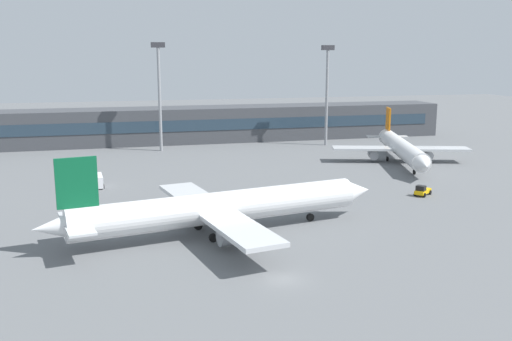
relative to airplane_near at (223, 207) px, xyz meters
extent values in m
plane|color=slate|center=(2.88, 23.66, -3.41)|extent=(400.00, 400.00, 0.00)
cube|color=#3F4247|center=(2.88, 79.50, 1.09)|extent=(146.01, 12.00, 9.00)
cube|color=#263847|center=(2.88, 73.45, 1.54)|extent=(138.71, 0.16, 2.80)
cylinder|color=white|center=(-0.28, -0.05, 0.04)|extent=(37.70, 10.94, 3.97)
cone|color=white|center=(19.95, 3.80, 0.04)|extent=(5.00, 4.52, 3.77)
cone|color=white|center=(-20.32, -3.87, 0.04)|extent=(4.42, 3.47, 2.78)
cube|color=#0C5933|center=(-17.22, -3.28, 4.90)|extent=(4.59, 1.23, 5.75)
cube|color=silver|center=(-17.53, -3.34, 0.25)|extent=(4.83, 10.81, 0.25)
cube|color=silver|center=(-1.31, -0.25, -0.27)|extent=(10.79, 31.74, 0.52)
cylinder|color=gray|center=(-0.14, -6.41, -1.75)|extent=(3.68, 2.68, 2.09)
cylinder|color=gray|center=(-2.48, 5.91, -1.75)|extent=(3.68, 2.68, 2.09)
cylinder|color=black|center=(12.65, 2.41, -2.89)|extent=(1.10, 0.61, 1.05)
cylinder|color=black|center=(-1.83, -3.11, -2.89)|extent=(1.10, 0.61, 1.05)
cylinder|color=black|center=(-2.85, 2.22, -2.89)|extent=(1.10, 0.61, 1.05)
cylinder|color=silver|center=(45.94, 38.39, -0.26)|extent=(13.33, 33.99, 3.63)
cone|color=silver|center=(40.54, 20.35, -0.26)|extent=(4.45, 4.81, 3.45)
cone|color=silver|center=(51.28, 56.26, -0.26)|extent=(3.47, 4.21, 2.54)
cube|color=orange|center=(50.45, 53.49, 4.18)|extent=(1.53, 4.13, 5.25)
cube|color=silver|center=(50.54, 53.77, -0.07)|extent=(9.92, 5.30, 0.23)
cube|color=silver|center=(46.21, 39.31, -0.54)|extent=(28.77, 12.60, 0.48)
cylinder|color=gray|center=(40.72, 40.95, -1.89)|extent=(2.71, 3.48, 1.91)
cylinder|color=gray|center=(51.70, 37.67, -1.89)|extent=(2.71, 3.48, 1.91)
cylinder|color=black|center=(42.49, 26.86, -2.93)|extent=(0.64, 1.02, 0.96)
cylinder|color=black|center=(44.11, 40.93, -2.93)|extent=(0.64, 1.02, 0.96)
cylinder|color=black|center=(48.86, 39.51, -2.93)|extent=(0.64, 1.02, 0.96)
cube|color=#F2B20C|center=(35.34, 11.68, -2.76)|extent=(3.76, 3.39, 0.60)
cube|color=black|center=(34.63, 11.13, -2.11)|extent=(1.73, 1.78, 0.90)
cylinder|color=black|center=(33.91, 11.56, -3.06)|extent=(0.71, 0.63, 0.70)
cylinder|color=black|center=(34.87, 10.32, -3.06)|extent=(0.71, 0.63, 0.70)
cylinder|color=black|center=(35.81, 13.03, -3.06)|extent=(0.71, 0.63, 0.70)
cylinder|color=black|center=(36.77, 11.80, -3.06)|extent=(0.71, 0.63, 0.70)
cube|color=white|center=(-16.05, 31.08, -2.28)|extent=(2.33, 5.32, 1.90)
cube|color=#1E2633|center=(-15.92, 29.09, -1.78)|extent=(1.91, 0.28, 0.70)
cylinder|color=black|center=(-16.95, 29.32, -3.03)|extent=(0.33, 0.78, 0.76)
cylinder|color=black|center=(-14.92, 29.45, -3.03)|extent=(0.33, 0.78, 0.76)
cylinder|color=black|center=(-17.17, 32.71, -3.03)|extent=(0.33, 0.78, 0.76)
cylinder|color=black|center=(-15.14, 32.85, -3.03)|extent=(0.33, 0.78, 0.76)
cylinder|color=gray|center=(-1.75, 66.72, 8.62)|extent=(0.70, 0.70, 24.06)
cube|color=#333338|center=(-1.75, 66.72, 21.25)|extent=(3.20, 0.80, 1.20)
cylinder|color=gray|center=(39.40, 65.12, 8.36)|extent=(0.70, 0.70, 23.55)
cube|color=#333338|center=(39.40, 65.12, 20.74)|extent=(3.20, 0.80, 1.20)
camera|label=1|loc=(-13.26, -68.22, 18.84)|focal=39.85mm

